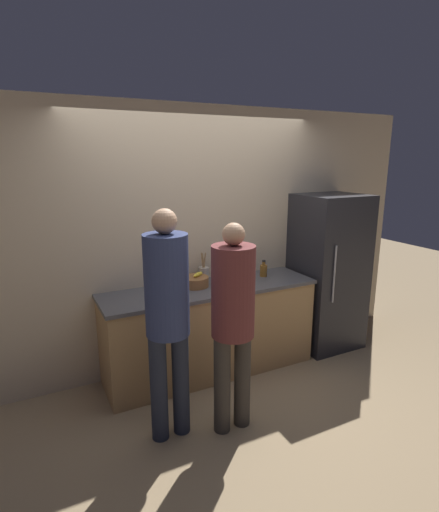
{
  "coord_description": "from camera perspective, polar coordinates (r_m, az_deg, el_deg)",
  "views": [
    {
      "loc": [
        -1.57,
        -2.97,
        2.11
      ],
      "look_at": [
        0.0,
        0.14,
        1.24
      ],
      "focal_mm": 28.0,
      "sensor_mm": 36.0,
      "label": 1
    }
  ],
  "objects": [
    {
      "name": "cup_blue",
      "position": [
        3.61,
        -7.05,
        -5.17
      ],
      "size": [
        0.08,
        0.08,
        0.08
      ],
      "color": "#335184",
      "rests_on": "counter"
    },
    {
      "name": "person_left",
      "position": [
        2.93,
        -7.45,
        -7.61
      ],
      "size": [
        0.32,
        0.32,
        1.77
      ],
      "color": "#232838",
      "rests_on": "ground_plane"
    },
    {
      "name": "person_center",
      "position": [
        3.02,
        1.93,
        -8.19
      ],
      "size": [
        0.33,
        0.33,
        1.66
      ],
      "color": "#38332D",
      "rests_on": "ground_plane"
    },
    {
      "name": "refrigerator",
      "position": [
        4.63,
        15.17,
        -2.18
      ],
      "size": [
        0.7,
        0.66,
        1.72
      ],
      "color": "#232328",
      "rests_on": "ground_plane"
    },
    {
      "name": "ground_plane",
      "position": [
        3.97,
        0.96,
        -18.15
      ],
      "size": [
        14.0,
        14.0,
        0.0
      ],
      "primitive_type": "plane",
      "color": "#9E8460"
    },
    {
      "name": "counter",
      "position": [
        4.03,
        -1.37,
        -10.37
      ],
      "size": [
        2.11,
        0.63,
        0.89
      ],
      "color": "tan",
      "rests_on": "ground_plane"
    },
    {
      "name": "wall_back",
      "position": [
        4.03,
        -3.29,
        2.36
      ],
      "size": [
        5.2,
        0.06,
        2.6
      ],
      "color": "#C6B293",
      "rests_on": "ground_plane"
    },
    {
      "name": "bottle_clear",
      "position": [
        3.77,
        0.8,
        -3.79
      ],
      "size": [
        0.07,
        0.07,
        0.17
      ],
      "color": "silver",
      "rests_on": "counter"
    },
    {
      "name": "utensil_crock",
      "position": [
        4.04,
        -2.28,
        -2.47
      ],
      "size": [
        0.11,
        0.11,
        0.29
      ],
      "color": "#ADA393",
      "rests_on": "counter"
    },
    {
      "name": "fruit_bowl",
      "position": [
        3.87,
        -3.52,
        -3.63
      ],
      "size": [
        0.27,
        0.27,
        0.14
      ],
      "color": "brown",
      "rests_on": "counter"
    },
    {
      "name": "bottle_amber",
      "position": [
        4.2,
        6.31,
        -2.0
      ],
      "size": [
        0.07,
        0.07,
        0.17
      ],
      "color": "brown",
      "rests_on": "counter"
    }
  ]
}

